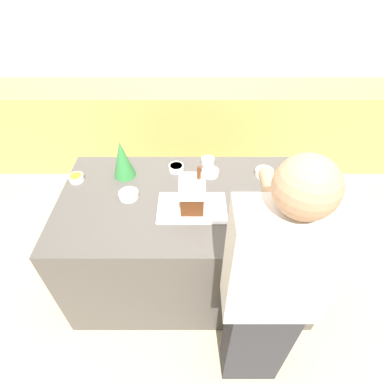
# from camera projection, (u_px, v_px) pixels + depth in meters

# --- Properties ---
(ground_plane) EXTENTS (12.00, 12.00, 0.00)m
(ground_plane) POSITION_uv_depth(u_px,v_px,m) (192.00, 275.00, 2.61)
(ground_plane) COLOR #C6B28E
(wall_back) EXTENTS (8.00, 0.05, 2.60)m
(wall_back) POSITION_uv_depth(u_px,v_px,m) (192.00, 44.00, 3.24)
(wall_back) COLOR beige
(wall_back) RESTS_ON ground_plane
(back_cabinet_block) EXTENTS (6.00, 0.60, 0.95)m
(back_cabinet_block) POSITION_uv_depth(u_px,v_px,m) (192.00, 127.00, 3.55)
(back_cabinet_block) COLOR tan
(back_cabinet_block) RESTS_ON ground_plane
(kitchen_island) EXTENTS (1.79, 0.96, 0.91)m
(kitchen_island) POSITION_uv_depth(u_px,v_px,m) (192.00, 242.00, 2.30)
(kitchen_island) COLOR #514C47
(kitchen_island) RESTS_ON ground_plane
(baking_tray) EXTENTS (0.44, 0.29, 0.01)m
(baking_tray) POSITION_uv_depth(u_px,v_px,m) (192.00, 208.00, 1.93)
(baking_tray) COLOR silver
(baking_tray) RESTS_ON kitchen_island
(gingerbread_house) EXTENTS (0.16, 0.19, 0.30)m
(gingerbread_house) POSITION_uv_depth(u_px,v_px,m) (192.00, 194.00, 1.85)
(gingerbread_house) COLOR #5B2D14
(gingerbread_house) RESTS_ON baking_tray
(decorative_tree) EXTENTS (0.16, 0.16, 0.28)m
(decorative_tree) POSITION_uv_depth(u_px,v_px,m) (122.00, 159.00, 2.09)
(decorative_tree) COLOR #33843D
(decorative_tree) RESTS_ON kitchen_island
(candy_bowl_front_corner) EXTENTS (0.10, 0.10, 0.04)m
(candy_bowl_front_corner) POSITION_uv_depth(u_px,v_px,m) (76.00, 178.00, 2.12)
(candy_bowl_front_corner) COLOR white
(candy_bowl_front_corner) RESTS_ON kitchen_island
(candy_bowl_far_left) EXTENTS (0.13, 0.13, 0.04)m
(candy_bowl_far_left) POSITION_uv_depth(u_px,v_px,m) (128.00, 194.00, 1.99)
(candy_bowl_far_left) COLOR silver
(candy_bowl_far_left) RESTS_ON kitchen_island
(candy_bowl_far_right) EXTENTS (0.10, 0.10, 0.04)m
(candy_bowl_far_right) POSITION_uv_depth(u_px,v_px,m) (208.00, 161.00, 2.27)
(candy_bowl_far_right) COLOR silver
(candy_bowl_far_right) RESTS_ON kitchen_island
(candy_bowl_center_rear) EXTENTS (0.12, 0.12, 0.04)m
(candy_bowl_center_rear) POSITION_uv_depth(u_px,v_px,m) (303.00, 193.00, 2.01)
(candy_bowl_center_rear) COLOR white
(candy_bowl_center_rear) RESTS_ON kitchen_island
(candy_bowl_near_tray_left) EXTENTS (0.11, 0.11, 0.04)m
(candy_bowl_near_tray_left) POSITION_uv_depth(u_px,v_px,m) (176.00, 168.00, 2.21)
(candy_bowl_near_tray_left) COLOR white
(candy_bowl_near_tray_left) RESTS_ON kitchen_island
(candy_bowl_beside_tree) EXTENTS (0.12, 0.12, 0.04)m
(candy_bowl_beside_tree) POSITION_uv_depth(u_px,v_px,m) (210.00, 172.00, 2.17)
(candy_bowl_beside_tree) COLOR silver
(candy_bowl_beside_tree) RESTS_ON kitchen_island
(candy_bowl_behind_tray) EXTENTS (0.13, 0.13, 0.04)m
(candy_bowl_behind_tray) POSITION_uv_depth(u_px,v_px,m) (264.00, 172.00, 2.17)
(candy_bowl_behind_tray) COLOR white
(candy_bowl_behind_tray) RESTS_ON kitchen_island
(person) EXTENTS (0.46, 0.57, 1.75)m
(person) POSITION_uv_depth(u_px,v_px,m) (268.00, 297.00, 1.48)
(person) COLOR #333338
(person) RESTS_ON ground_plane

